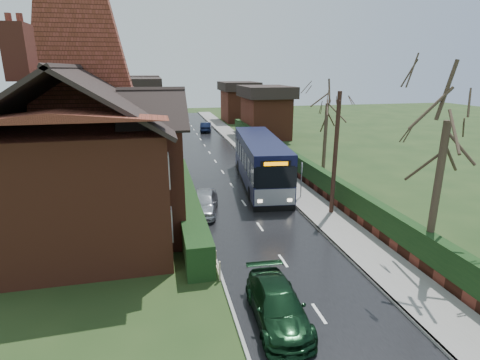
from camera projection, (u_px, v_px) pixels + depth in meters
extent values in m
plane|color=#31441D|center=(270.00, 242.00, 19.24)|extent=(140.00, 140.00, 0.00)
cube|color=black|center=(232.00, 186.00, 28.59)|extent=(6.00, 100.00, 0.02)
cube|color=slate|center=(285.00, 181.00, 29.46)|extent=(2.50, 100.00, 0.14)
cube|color=gray|center=(270.00, 182.00, 29.21)|extent=(0.12, 100.00, 0.14)
cube|color=gray|center=(192.00, 188.00, 27.94)|extent=(0.12, 100.00, 0.10)
cube|color=black|center=(186.00, 201.00, 22.87)|extent=(1.20, 16.00, 1.60)
cube|color=brown|center=(303.00, 177.00, 29.72)|extent=(0.30, 50.00, 0.60)
cube|color=black|center=(304.00, 166.00, 29.47)|extent=(0.60, 50.00, 1.20)
cube|color=brown|center=(93.00, 171.00, 21.17)|extent=(8.00, 14.00, 6.00)
cube|color=brown|center=(157.00, 183.00, 19.10)|extent=(2.50, 4.00, 6.00)
cube|color=brown|center=(20.00, 53.00, 14.88)|extent=(0.90, 1.40, 2.20)
cube|color=brown|center=(109.00, 58.00, 23.35)|extent=(0.90, 1.40, 2.20)
cube|color=silver|center=(171.00, 222.00, 17.74)|extent=(0.08, 1.20, 1.60)
cube|color=black|center=(172.00, 222.00, 17.75)|extent=(0.03, 0.95, 1.35)
cube|color=silver|center=(168.00, 169.00, 17.00)|extent=(0.08, 1.20, 1.60)
cube|color=black|center=(169.00, 169.00, 17.01)|extent=(0.03, 0.95, 1.35)
cube|color=silver|center=(168.00, 195.00, 21.49)|extent=(0.08, 1.20, 1.60)
cube|color=black|center=(169.00, 195.00, 21.49)|extent=(0.03, 0.95, 1.35)
cube|color=silver|center=(166.00, 151.00, 20.74)|extent=(0.08, 1.20, 1.60)
cube|color=black|center=(166.00, 151.00, 20.75)|extent=(0.03, 0.95, 1.35)
cube|color=silver|center=(166.00, 177.00, 25.23)|extent=(0.08, 1.20, 1.60)
cube|color=black|center=(166.00, 177.00, 25.23)|extent=(0.03, 0.95, 1.35)
cube|color=silver|center=(164.00, 138.00, 24.48)|extent=(0.08, 1.20, 1.60)
cube|color=black|center=(164.00, 138.00, 24.49)|extent=(0.03, 0.95, 1.35)
cube|color=silver|center=(165.00, 167.00, 27.56)|extent=(0.08, 1.20, 1.60)
cube|color=black|center=(165.00, 167.00, 27.57)|extent=(0.03, 0.95, 1.35)
cube|color=silver|center=(163.00, 132.00, 26.82)|extent=(0.08, 1.20, 1.60)
cube|color=black|center=(163.00, 132.00, 26.83)|extent=(0.03, 0.95, 1.35)
cube|color=black|center=(260.00, 172.00, 28.69)|extent=(4.01, 11.99, 1.22)
cube|color=black|center=(260.00, 156.00, 28.33)|extent=(4.03, 11.99, 1.28)
cube|color=black|center=(261.00, 143.00, 28.05)|extent=(4.01, 11.99, 0.71)
cube|color=black|center=(260.00, 182.00, 28.92)|extent=(4.01, 11.99, 0.37)
cube|color=gray|center=(275.00, 197.00, 23.14)|extent=(2.56, 0.42, 1.07)
cube|color=black|center=(275.00, 177.00, 22.74)|extent=(2.40, 0.36, 1.39)
cube|color=black|center=(276.00, 164.00, 22.50)|extent=(1.87, 0.30, 0.37)
cube|color=#FF8C00|center=(276.00, 164.00, 22.46)|extent=(1.46, 0.21, 0.24)
cube|color=black|center=(275.00, 208.00, 23.34)|extent=(2.62, 0.44, 0.32)
cube|color=#FFF2CC|center=(260.00, 201.00, 23.05)|extent=(0.30, 0.08, 0.19)
cube|color=#FFF2CC|center=(290.00, 200.00, 23.24)|extent=(0.30, 0.08, 0.19)
cylinder|color=black|center=(251.00, 194.00, 25.11)|extent=(0.42, 1.05, 1.03)
cylinder|color=black|center=(286.00, 193.00, 25.36)|extent=(0.42, 1.05, 1.03)
cylinder|color=black|center=(239.00, 166.00, 32.29)|extent=(0.42, 1.05, 1.03)
cylinder|color=black|center=(267.00, 165.00, 32.53)|extent=(0.42, 1.05, 1.03)
imported|color=#BBBBC1|center=(204.00, 202.00, 23.00)|extent=(2.43, 4.29, 1.38)
imported|color=black|center=(278.00, 305.00, 13.12)|extent=(1.95, 4.37, 1.24)
imported|color=black|center=(206.00, 127.00, 53.03)|extent=(2.10, 4.25, 1.34)
cylinder|color=slate|center=(301.00, 181.00, 25.32)|extent=(0.07, 0.07, 2.59)
cube|color=silver|center=(302.00, 165.00, 25.00)|extent=(0.16, 0.39, 0.30)
cube|color=silver|center=(302.00, 170.00, 25.11)|extent=(0.14, 0.35, 0.26)
cylinder|color=black|center=(335.00, 155.00, 21.97)|extent=(0.25, 0.25, 7.39)
cube|color=black|center=(339.00, 101.00, 21.06)|extent=(0.41, 0.92, 0.08)
cylinder|color=#362B20|center=(436.00, 199.00, 15.83)|extent=(0.32, 0.32, 6.61)
cylinder|color=#3E2F24|center=(325.00, 137.00, 32.67)|extent=(0.31, 0.31, 5.76)
cylinder|color=#35271F|center=(56.00, 136.00, 29.80)|extent=(0.32, 0.32, 6.95)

